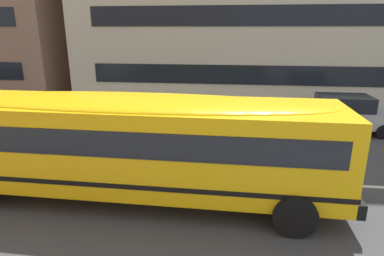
% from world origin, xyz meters
% --- Properties ---
extents(ground_plane, '(400.00, 400.00, 0.00)m').
position_xyz_m(ground_plane, '(0.00, 0.00, 0.00)').
color(ground_plane, '#424244').
extents(sidewalk_far, '(120.00, 3.00, 0.01)m').
position_xyz_m(sidewalk_far, '(0.00, 8.18, 0.01)').
color(sidewalk_far, gray).
rests_on(sidewalk_far, ground_plane).
extents(lane_centreline, '(110.00, 0.16, 0.01)m').
position_xyz_m(lane_centreline, '(0.00, 0.00, 0.00)').
color(lane_centreline, silver).
rests_on(lane_centreline, ground_plane).
extents(school_bus, '(12.59, 3.08, 2.81)m').
position_xyz_m(school_bus, '(1.09, -1.41, 1.67)').
color(school_bus, yellow).
rests_on(school_bus, ground_plane).
extents(parked_car_silver_beside_sign, '(3.91, 1.90, 1.64)m').
position_xyz_m(parked_car_silver_beside_sign, '(8.93, 5.52, 0.84)').
color(parked_car_silver_beside_sign, '#B7BABF').
rests_on(parked_car_silver_beside_sign, ground_plane).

